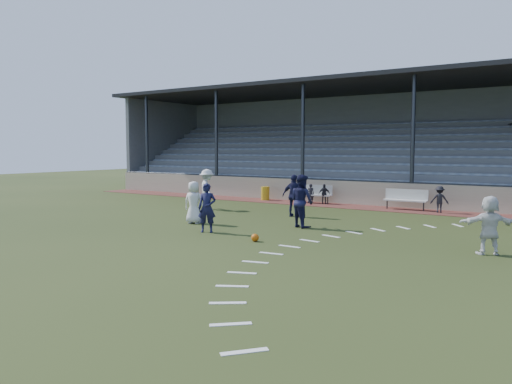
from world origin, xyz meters
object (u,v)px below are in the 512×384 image
player_white_lead (194,202)px  bench_left (313,192)px  player_navy_lead (207,208)px  football (255,238)px  bench_right (406,198)px  trash_bin (265,193)px

player_white_lead → bench_left: bearing=-110.2°
player_navy_lead → football: bearing=-42.8°
bench_left → football: bench_left is taller
player_white_lead → player_navy_lead: 2.17m
bench_right → player_navy_lead: 10.80m
trash_bin → player_navy_lead: 10.89m
player_white_lead → player_navy_lead: size_ratio=0.96×
bench_left → player_white_lead: (-0.61, -8.91, 0.23)m
trash_bin → player_navy_lead: size_ratio=0.44×
football → bench_right: bearing=82.1°
football → player_white_lead: size_ratio=0.15×
bench_right → player_white_lead: bearing=-124.3°
bench_left → trash_bin: 2.95m
bench_right → player_white_lead: 10.39m
trash_bin → football: bearing=-58.9°
bench_right → player_white_lead: player_white_lead is taller
bench_left → football: (3.46, -10.75, -0.46)m
bench_right → football: (-1.47, -10.62, -0.46)m
bench_right → trash_bin: bearing=177.9°
bench_right → player_navy_lead: player_navy_lead is taller
trash_bin → football: trash_bin is taller
trash_bin → player_white_lead: bearing=-75.2°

